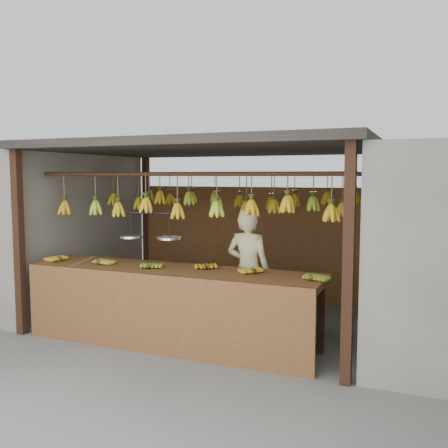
% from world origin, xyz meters
% --- Properties ---
extents(ground, '(80.00, 80.00, 0.00)m').
position_xyz_m(ground, '(0.00, 0.00, 0.00)').
color(ground, '#5B5B57').
extents(stall, '(4.30, 3.30, 2.40)m').
position_xyz_m(stall, '(0.00, 0.33, 1.97)').
color(stall, black).
rests_on(stall, ground).
extents(neighbor_left, '(3.00, 3.00, 2.30)m').
position_xyz_m(neighbor_left, '(-3.60, 0.00, 1.15)').
color(neighbor_left, slate).
rests_on(neighbor_left, ground).
extents(counter, '(3.56, 0.81, 0.96)m').
position_xyz_m(counter, '(-0.06, -1.23, 0.71)').
color(counter, brown).
rests_on(counter, ground).
extents(hanging_bananas, '(3.59, 2.25, 0.40)m').
position_xyz_m(hanging_bananas, '(0.01, 0.01, 1.61)').
color(hanging_bananas, '#AD8312').
rests_on(hanging_bananas, ground).
extents(balance_scale, '(0.79, 0.34, 0.78)m').
position_xyz_m(balance_scale, '(-0.43, -1.00, 1.28)').
color(balance_scale, black).
rests_on(balance_scale, ground).
extents(vendor, '(0.61, 0.43, 1.58)m').
position_xyz_m(vendor, '(0.59, -0.33, 0.79)').
color(vendor, beige).
rests_on(vendor, ground).
extents(bag_bundles, '(0.08, 0.26, 1.22)m').
position_xyz_m(bag_bundles, '(1.94, 1.35, 0.99)').
color(bag_bundles, yellow).
rests_on(bag_bundles, ground).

